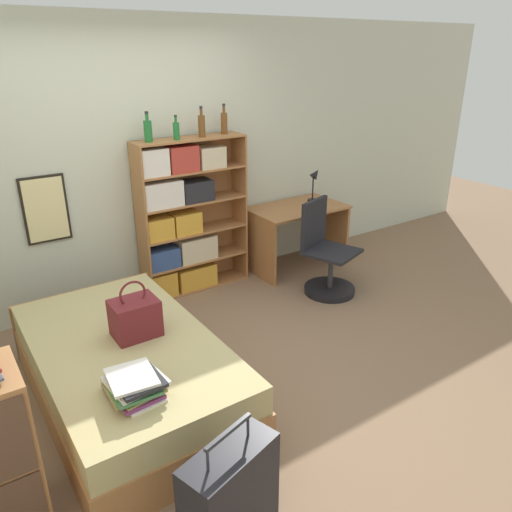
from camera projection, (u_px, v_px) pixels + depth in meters
name	position (u px, v px, depth m)	size (l,w,h in m)	color
ground_plane	(208.00, 369.00, 3.87)	(14.00, 14.00, 0.00)	#84664C
wall_back	(120.00, 167.00, 4.55)	(10.00, 0.09, 2.60)	beige
bed	(127.00, 370.00, 3.47)	(1.13, 1.95, 0.47)	#A36B3D
handbag	(135.00, 317.00, 3.40)	(0.31, 0.24, 0.41)	maroon
book_stack_on_bed	(134.00, 385.00, 2.82)	(0.33, 0.38, 0.14)	silver
suitcase	(230.00, 498.00, 2.42)	(0.54, 0.36, 0.71)	black
bookcase	(182.00, 219.00, 4.87)	(1.10, 0.29, 1.53)	#A36B3D
bottle_green	(148.00, 130.00, 4.39)	(0.07, 0.07, 0.26)	#1E6B2D
bottle_brown	(176.00, 130.00, 4.50)	(0.06, 0.06, 0.22)	#1E6B2D
bottle_clear	(202.00, 125.00, 4.64)	(0.07, 0.07, 0.28)	brown
bottle_blue	(224.00, 122.00, 4.80)	(0.06, 0.06, 0.28)	brown
desk	(296.00, 226.00, 5.51)	(1.04, 0.64, 0.71)	#A36B3D
desk_lamp	(315.00, 179.00, 5.56)	(0.15, 0.11, 0.38)	black
desk_chair	(326.00, 264.00, 5.01)	(0.59, 0.59, 0.94)	black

